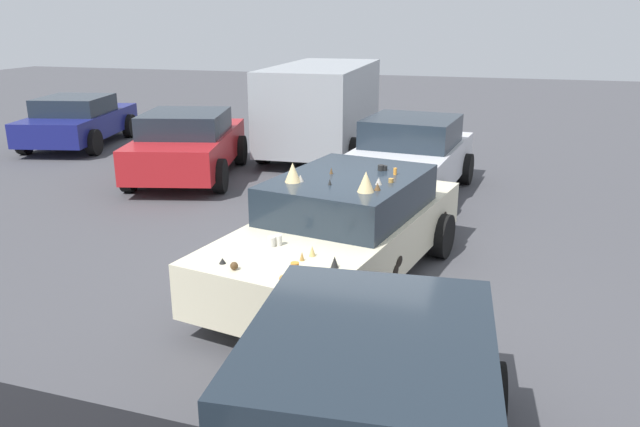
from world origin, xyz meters
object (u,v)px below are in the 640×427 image
Objects in this scene: art_car_decorated at (344,228)px; parked_sedan_far_left at (409,157)px; parked_sedan_behind_left at (78,120)px; parked_sedan_near_left at (188,144)px; parked_van_row_back_far at (322,104)px.

art_car_decorated reaches higher than parked_sedan_far_left.
art_car_decorated is at bearing 3.81° from parked_sedan_far_left.
parked_sedan_behind_left is 1.04× the size of parked_sedan_far_left.
parked_sedan_near_left is (4.39, 4.54, 0.02)m from art_car_decorated.
parked_sedan_far_left is at bearing -142.46° from parked_van_row_back_far.
parked_sedan_near_left is 4.74m from parked_sedan_far_left.
parked_sedan_behind_left is at bearing -97.69° from parked_sedan_far_left.
parked_sedan_near_left is at bearing -129.60° from parked_sedan_behind_left.
parked_van_row_back_far is 1.22× the size of parked_sedan_far_left.
parked_sedan_behind_left is 1.00× the size of parked_sedan_near_left.
art_car_decorated is 6.31m from parked_sedan_near_left.
parked_van_row_back_far is 4.20m from parked_sedan_far_left.
parked_sedan_behind_left is 5.06m from parked_sedan_near_left.
parked_sedan_far_left reaches higher than parked_sedan_near_left.
parked_van_row_back_far is at bearing -94.38° from parked_sedan_behind_left.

